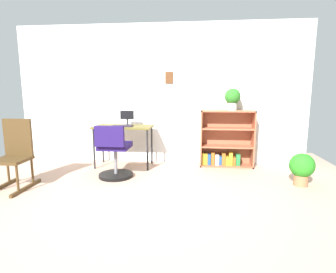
{
  "coord_description": "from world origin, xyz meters",
  "views": [
    {
      "loc": [
        0.69,
        -2.78,
        1.32
      ],
      "look_at": [
        0.27,
        1.14,
        0.64
      ],
      "focal_mm": 29.14,
      "sensor_mm": 36.0,
      "label": 1
    }
  ],
  "objects_px": {
    "bookshelf_low": "(225,142)",
    "monitor": "(127,118)",
    "rocking_chair": "(15,154)",
    "potted_plant_on_shelf": "(233,98)",
    "keyboard": "(123,126)",
    "potted_plant_floor": "(302,167)",
    "desk": "(123,130)",
    "office_chair": "(114,155)"
  },
  "relations": [
    {
      "from": "keyboard",
      "to": "office_chair",
      "type": "bearing_deg",
      "value": -87.83
    },
    {
      "from": "potted_plant_on_shelf",
      "to": "potted_plant_floor",
      "type": "xyz_separation_m",
      "value": [
        0.87,
        -0.87,
        -0.92
      ]
    },
    {
      "from": "office_chair",
      "to": "potted_plant_on_shelf",
      "type": "height_order",
      "value": "potted_plant_on_shelf"
    },
    {
      "from": "rocking_chair",
      "to": "potted_plant_floor",
      "type": "relative_size",
      "value": 2.04
    },
    {
      "from": "desk",
      "to": "rocking_chair",
      "type": "relative_size",
      "value": 1.06
    },
    {
      "from": "office_chair",
      "to": "potted_plant_on_shelf",
      "type": "bearing_deg",
      "value": 24.5
    },
    {
      "from": "keyboard",
      "to": "potted_plant_on_shelf",
      "type": "distance_m",
      "value": 1.91
    },
    {
      "from": "keyboard",
      "to": "monitor",
      "type": "bearing_deg",
      "value": 75.39
    },
    {
      "from": "bookshelf_low",
      "to": "potted_plant_on_shelf",
      "type": "xyz_separation_m",
      "value": [
        0.08,
        -0.06,
        0.76
      ]
    },
    {
      "from": "office_chair",
      "to": "bookshelf_low",
      "type": "height_order",
      "value": "bookshelf_low"
    },
    {
      "from": "desk",
      "to": "monitor",
      "type": "distance_m",
      "value": 0.21
    },
    {
      "from": "desk",
      "to": "rocking_chair",
      "type": "height_order",
      "value": "rocking_chair"
    },
    {
      "from": "monitor",
      "to": "potted_plant_on_shelf",
      "type": "xyz_separation_m",
      "value": [
        1.79,
        0.09,
        0.35
      ]
    },
    {
      "from": "office_chair",
      "to": "potted_plant_on_shelf",
      "type": "relative_size",
      "value": 2.25
    },
    {
      "from": "bookshelf_low",
      "to": "monitor",
      "type": "bearing_deg",
      "value": -175.08
    },
    {
      "from": "rocking_chair",
      "to": "office_chair",
      "type": "bearing_deg",
      "value": 22.96
    },
    {
      "from": "keyboard",
      "to": "potted_plant_floor",
      "type": "distance_m",
      "value": 2.81
    },
    {
      "from": "keyboard",
      "to": "potted_plant_floor",
      "type": "bearing_deg",
      "value": -13.07
    },
    {
      "from": "rocking_chair",
      "to": "potted_plant_floor",
      "type": "bearing_deg",
      "value": 6.84
    },
    {
      "from": "potted_plant_on_shelf",
      "to": "keyboard",
      "type": "bearing_deg",
      "value": -172.3
    },
    {
      "from": "desk",
      "to": "rocking_chair",
      "type": "distance_m",
      "value": 1.68
    },
    {
      "from": "desk",
      "to": "potted_plant_on_shelf",
      "type": "xyz_separation_m",
      "value": [
        1.84,
        0.17,
        0.54
      ]
    },
    {
      "from": "keyboard",
      "to": "rocking_chair",
      "type": "distance_m",
      "value": 1.64
    },
    {
      "from": "office_chair",
      "to": "potted_plant_on_shelf",
      "type": "xyz_separation_m",
      "value": [
        1.81,
        0.82,
        0.83
      ]
    },
    {
      "from": "rocking_chair",
      "to": "potted_plant_on_shelf",
      "type": "relative_size",
      "value": 2.56
    },
    {
      "from": "potted_plant_on_shelf",
      "to": "potted_plant_floor",
      "type": "relative_size",
      "value": 0.8
    },
    {
      "from": "office_chair",
      "to": "rocking_chair",
      "type": "xyz_separation_m",
      "value": [
        -1.22,
        -0.52,
        0.11
      ]
    },
    {
      "from": "potted_plant_on_shelf",
      "to": "rocking_chair",
      "type": "bearing_deg",
      "value": -156.12
    },
    {
      "from": "keyboard",
      "to": "rocking_chair",
      "type": "bearing_deg",
      "value": -137.61
    },
    {
      "from": "keyboard",
      "to": "bookshelf_low",
      "type": "xyz_separation_m",
      "value": [
        1.75,
        0.31,
        -0.29
      ]
    },
    {
      "from": "office_chair",
      "to": "rocking_chair",
      "type": "distance_m",
      "value": 1.33
    },
    {
      "from": "office_chair",
      "to": "potted_plant_floor",
      "type": "relative_size",
      "value": 1.79
    },
    {
      "from": "monitor",
      "to": "potted_plant_floor",
      "type": "xyz_separation_m",
      "value": [
        2.66,
        -0.79,
        -0.57
      ]
    },
    {
      "from": "bookshelf_low",
      "to": "desk",
      "type": "bearing_deg",
      "value": -172.46
    },
    {
      "from": "bookshelf_low",
      "to": "rocking_chair",
      "type": "bearing_deg",
      "value": -154.57
    },
    {
      "from": "bookshelf_low",
      "to": "potted_plant_on_shelf",
      "type": "distance_m",
      "value": 0.77
    },
    {
      "from": "keyboard",
      "to": "bookshelf_low",
      "type": "height_order",
      "value": "bookshelf_low"
    },
    {
      "from": "potted_plant_on_shelf",
      "to": "potted_plant_floor",
      "type": "height_order",
      "value": "potted_plant_on_shelf"
    },
    {
      "from": "rocking_chair",
      "to": "potted_plant_floor",
      "type": "distance_m",
      "value": 3.93
    },
    {
      "from": "office_chair",
      "to": "bookshelf_low",
      "type": "bearing_deg",
      "value": 27.12
    },
    {
      "from": "keyboard",
      "to": "office_chair",
      "type": "distance_m",
      "value": 0.68
    },
    {
      "from": "office_chair",
      "to": "rocking_chair",
      "type": "height_order",
      "value": "rocking_chair"
    }
  ]
}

